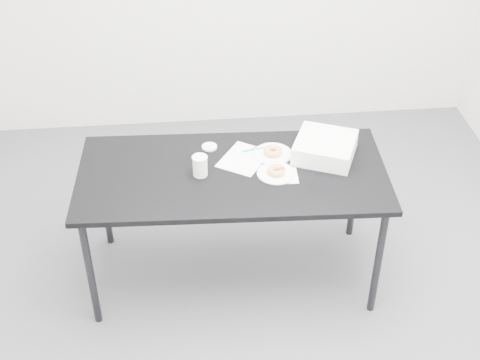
{
  "coord_description": "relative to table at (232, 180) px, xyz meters",
  "views": [
    {
      "loc": [
        -0.34,
        -2.77,
        2.92
      ],
      "look_at": [
        -0.06,
        0.02,
        0.84
      ],
      "focal_mm": 50.0,
      "sensor_mm": 36.0,
      "label": 1
    }
  ],
  "objects": [
    {
      "name": "donut_far",
      "position": [
        0.24,
        0.14,
        0.08
      ],
      "size": [
        0.12,
        0.12,
        0.03
      ],
      "primitive_type": "torus",
      "rotation": [
        0.0,
        0.0,
        0.2
      ],
      "color": "#D78744",
      "rests_on": "plate_far"
    },
    {
      "name": "plate_far",
      "position": [
        0.24,
        0.14,
        0.06
      ],
      "size": [
        0.22,
        0.22,
        0.01
      ],
      "primitive_type": "cylinder",
      "color": "white",
      "rests_on": "table"
    },
    {
      "name": "coffee_cup",
      "position": [
        -0.18,
        -0.01,
        0.12
      ],
      "size": [
        0.08,
        0.08,
        0.12
      ],
      "primitive_type": "cylinder",
      "color": "white",
      "rests_on": "table"
    },
    {
      "name": "bakery_box",
      "position": [
        0.53,
        0.11,
        0.11
      ],
      "size": [
        0.42,
        0.42,
        0.11
      ],
      "primitive_type": "cube",
      "rotation": [
        0.0,
        0.0,
        -0.4
      ],
      "color": "white",
      "rests_on": "table"
    },
    {
      "name": "logo_patch",
      "position": [
        0.16,
        0.2,
        0.06
      ],
      "size": [
        0.06,
        0.06,
        0.0
      ],
      "primitive_type": "cube",
      "rotation": [
        0.0,
        0.0,
        -0.56
      ],
      "color": "green",
      "rests_on": "scorecard"
    },
    {
      "name": "pen",
      "position": [
        0.14,
        0.19,
        0.07
      ],
      "size": [
        0.13,
        0.03,
        0.01
      ],
      "primitive_type": "cylinder",
      "rotation": [
        0.0,
        1.57,
        0.19
      ],
      "color": "#0B757C",
      "rests_on": "scorecard"
    },
    {
      "name": "napkin",
      "position": [
        0.28,
        -0.07,
        0.06
      ],
      "size": [
        0.15,
        0.15,
        0.0
      ],
      "primitive_type": "cube",
      "rotation": [
        0.0,
        0.0,
        -0.04
      ],
      "color": "white",
      "rests_on": "table"
    },
    {
      "name": "donut_near",
      "position": [
        0.24,
        -0.05,
        0.08
      ],
      "size": [
        0.12,
        0.12,
        0.03
      ],
      "primitive_type": "torus",
      "rotation": [
        0.0,
        0.0,
        -0.18
      ],
      "color": "#D78744",
      "rests_on": "plate_near"
    },
    {
      "name": "floor",
      "position": [
        0.09,
        -0.18,
        -0.71
      ],
      "size": [
        4.0,
        4.0,
        0.0
      ],
      "primitive_type": "plane",
      "color": "#4C4C51",
      "rests_on": "ground"
    },
    {
      "name": "plate_near",
      "position": [
        0.24,
        -0.05,
        0.06
      ],
      "size": [
        0.21,
        0.21,
        0.01
      ],
      "primitive_type": "cylinder",
      "color": "white",
      "rests_on": "napkin"
    },
    {
      "name": "cup_lid",
      "position": [
        -0.11,
        0.25,
        0.06
      ],
      "size": [
        0.09,
        0.09,
        0.01
      ],
      "primitive_type": "cylinder",
      "color": "white",
      "rests_on": "table"
    },
    {
      "name": "scorecard",
      "position": [
        0.08,
        0.12,
        0.06
      ],
      "size": [
        0.34,
        0.36,
        0.0
      ],
      "primitive_type": "cube",
      "rotation": [
        0.0,
        0.0,
        -0.56
      ],
      "color": "white",
      "rests_on": "table"
    },
    {
      "name": "table",
      "position": [
        0.0,
        0.0,
        0.0
      ],
      "size": [
        1.73,
        0.87,
        0.77
      ],
      "rotation": [
        0.0,
        0.0,
        -0.04
      ],
      "color": "black",
      "rests_on": "floor"
    }
  ]
}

